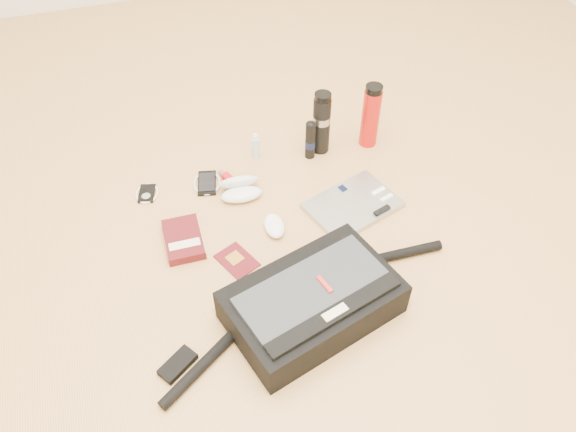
{
  "coord_description": "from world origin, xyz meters",
  "views": [
    {
      "loc": [
        -0.42,
        -1.15,
        1.45
      ],
      "look_at": [
        -0.02,
        0.1,
        0.06
      ],
      "focal_mm": 35.0,
      "sensor_mm": 36.0,
      "label": 1
    }
  ],
  "objects_px": {
    "messenger_bag": "(312,302)",
    "thermos_black": "(321,123)",
    "book": "(184,239)",
    "thermos_red": "(371,116)",
    "laptop": "(353,205)"
  },
  "relations": [
    {
      "from": "laptop",
      "to": "thermos_black",
      "type": "distance_m",
      "value": 0.36
    },
    {
      "from": "thermos_black",
      "to": "book",
      "type": "bearing_deg",
      "value": -152.36
    },
    {
      "from": "messenger_bag",
      "to": "laptop",
      "type": "relative_size",
      "value": 2.72
    },
    {
      "from": "messenger_bag",
      "to": "book",
      "type": "bearing_deg",
      "value": 111.96
    },
    {
      "from": "book",
      "to": "thermos_black",
      "type": "distance_m",
      "value": 0.7
    },
    {
      "from": "laptop",
      "to": "book",
      "type": "bearing_deg",
      "value": 160.27
    },
    {
      "from": "thermos_black",
      "to": "thermos_red",
      "type": "distance_m",
      "value": 0.2
    },
    {
      "from": "messenger_bag",
      "to": "thermos_black",
      "type": "xyz_separation_m",
      "value": [
        0.3,
        0.72,
        0.07
      ]
    },
    {
      "from": "laptop",
      "to": "messenger_bag",
      "type": "bearing_deg",
      "value": -145.42
    },
    {
      "from": "book",
      "to": "thermos_black",
      "type": "relative_size",
      "value": 0.73
    },
    {
      "from": "messenger_bag",
      "to": "book",
      "type": "xyz_separation_m",
      "value": [
        -0.31,
        0.4,
        -0.05
      ]
    },
    {
      "from": "laptop",
      "to": "thermos_black",
      "type": "height_order",
      "value": "thermos_black"
    },
    {
      "from": "book",
      "to": "thermos_red",
      "type": "height_order",
      "value": "thermos_red"
    },
    {
      "from": "thermos_black",
      "to": "thermos_red",
      "type": "xyz_separation_m",
      "value": [
        0.2,
        -0.02,
        0.0
      ]
    },
    {
      "from": "messenger_bag",
      "to": "thermos_black",
      "type": "relative_size",
      "value": 3.77
    }
  ]
}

